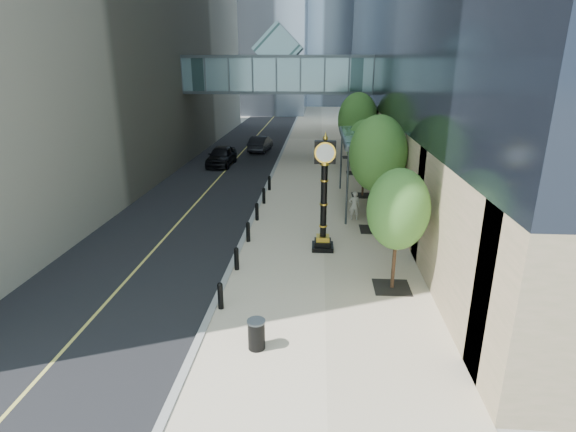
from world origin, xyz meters
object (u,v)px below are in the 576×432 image
object	(u,v)px
street_clock	(324,202)
pedestrian	(354,206)
trash_bin	(256,335)
car_near	(221,156)
car_far	(261,143)

from	to	relation	value
street_clock	pedestrian	bearing A→B (deg)	67.69
trash_bin	pedestrian	distance (m)	12.88
car_near	car_far	xyz separation A→B (m)	(2.50, 7.03, -0.07)
street_clock	pedestrian	size ratio (longest dim) A/B	3.21
street_clock	trash_bin	size ratio (longest dim) A/B	5.91
street_clock	car_near	world-z (taller)	street_clock
street_clock	car_far	distance (m)	26.05
street_clock	car_far	xyz separation A→B (m)	(-6.14, 25.27, -1.58)
pedestrian	car_near	distance (m)	17.34
trash_bin	car_far	xyz separation A→B (m)	(-4.09, 33.21, 0.28)
car_near	car_far	world-z (taller)	car_near
street_clock	car_near	xyz separation A→B (m)	(-8.63, 18.24, -1.51)
car_far	trash_bin	bearing A→B (deg)	102.98
street_clock	pedestrian	distance (m)	4.93
trash_bin	car_near	world-z (taller)	car_near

